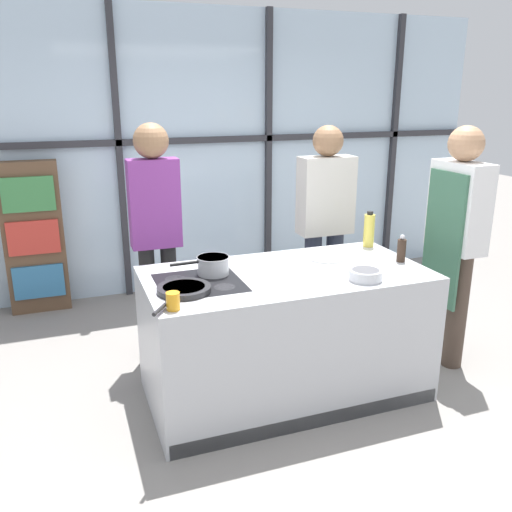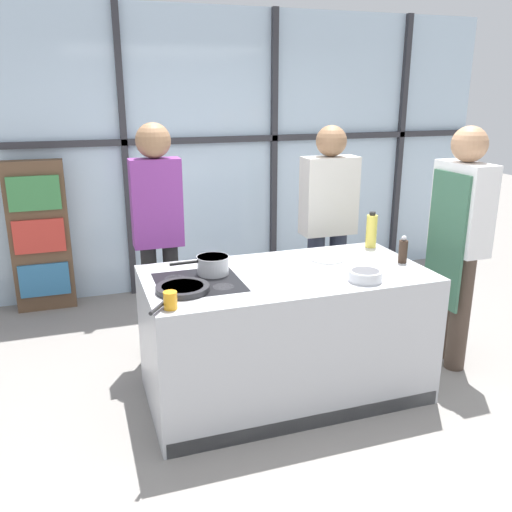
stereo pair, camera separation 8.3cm
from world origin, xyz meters
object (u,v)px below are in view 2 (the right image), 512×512
Objects in this scene: chef at (458,235)px; spectator_center_left at (328,219)px; spectator_far_left at (158,223)px; white_plate at (327,259)px; frying_pan at (182,289)px; juice_glass_near at (170,300)px; oil_bottle at (371,231)px; pepper_grinder at (403,251)px; mixing_bowl at (365,275)px; saucepan at (213,265)px.

chef is 1.04m from spectator_center_left.
white_plate is (1.07, -0.66, -0.19)m from spectator_far_left.
frying_pan is 5.13× the size of juice_glass_near.
oil_bottle is (1.52, -0.48, -0.07)m from spectator_far_left.
pepper_grinder is at bearing 98.62° from spectator_center_left.
oil_bottle is at bearing 57.38° from mixing_bowl.
spectator_center_left is at bearing 38.16° from juice_glass_near.
pepper_grinder is (0.46, -0.23, 0.08)m from white_plate.
juice_glass_near is (-1.65, -0.72, -0.08)m from oil_bottle.
juice_glass_near is at bearing 100.03° from chef.
frying_pan is (-0.01, -0.96, -0.18)m from spectator_far_left.
oil_bottle is at bearing 162.52° from spectator_far_left.
spectator_center_left is 0.75m from white_plate.
white_plate is 1.13× the size of mixing_bowl.
mixing_bowl is at bearing -122.62° from oil_bottle.
juice_glass_near is at bearing -177.10° from mixing_bowl.
pepper_grinder is (0.13, -0.89, -0.03)m from spectator_center_left.
spectator_far_left reaches higher than oil_bottle.
frying_pan is at bearing 65.11° from juice_glass_near.
juice_glass_near is at bearing -156.49° from oil_bottle.
oil_bottle is (0.12, -0.48, 0.01)m from spectator_center_left.
frying_pan is (-2.06, -0.15, -0.12)m from chef.
spectator_far_left is 0.98m from frying_pan.
spectator_far_left is at bearing 89.13° from frying_pan.
chef is at bearing -32.71° from oil_bottle.
saucepan is at bearing 53.77° from juice_glass_near.
spectator_far_left is at bearing 84.05° from juice_glass_near.
saucepan is 1.31m from pepper_grinder.
pepper_grinder reaches higher than saucepan.
white_plate is 1.23× the size of pepper_grinder.
chef reaches higher than spectator_center_left.
white_plate is at bearing 23.99° from juice_glass_near.
oil_bottle is at bearing 91.40° from pepper_grinder.
chef is at bearing 10.03° from juice_glass_near.
spectator_center_left is at bearing -180.00° from spectator_far_left.
saucepan is (-1.16, -0.70, -0.06)m from spectator_center_left.
spectator_center_left is at bearing 31.19° from saucepan.
mixing_bowl is (0.03, -0.47, 0.03)m from white_plate.
frying_pan is 1.55m from pepper_grinder.
white_plate is at bearing 153.95° from pepper_grinder.
mixing_bowl is at bearing -8.91° from frying_pan.
frying_pan reaches higher than white_plate.
pepper_grinder is (1.55, 0.07, 0.07)m from frying_pan.
pepper_grinder reaches higher than mixing_bowl.
frying_pan is (-1.41, -0.96, -0.10)m from spectator_center_left.
spectator_center_left is at bearing 38.38° from chef.
chef is 1.02× the size of spectator_center_left.
chef is at bearing 128.38° from spectator_center_left.
pepper_grinder is at bearing 98.43° from chef.
juice_glass_near is (-0.12, -1.20, -0.15)m from spectator_far_left.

